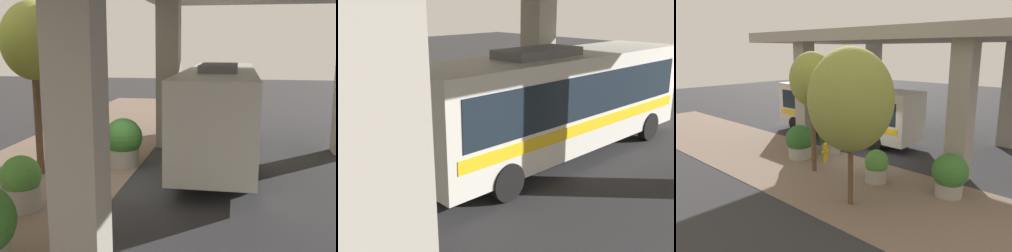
# 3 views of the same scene
# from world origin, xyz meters

# --- Properties ---
(ground_plane) EXTENTS (80.00, 80.00, 0.00)m
(ground_plane) POSITION_xyz_m (0.00, 0.00, 0.00)
(ground_plane) COLOR #2D2D30
(ground_plane) RESTS_ON ground
(sidewalk_strip) EXTENTS (6.00, 40.00, 0.02)m
(sidewalk_strip) POSITION_xyz_m (-3.00, 0.00, 0.01)
(sidewalk_strip) COLOR #7A6656
(sidewalk_strip) RESTS_ON ground
(overpass) EXTENTS (9.40, 17.96, 6.64)m
(overpass) POSITION_xyz_m (4.00, 0.00, 5.80)
(overpass) COLOR #9E998E
(overpass) RESTS_ON ground
(bus) EXTENTS (2.61, 10.41, 3.54)m
(bus) POSITION_xyz_m (2.66, 3.64, 1.92)
(bus) COLOR silver
(bus) RESTS_ON ground
(fire_hydrant) EXTENTS (0.49, 0.24, 1.02)m
(fire_hydrant) POSITION_xyz_m (-1.73, 0.95, 0.51)
(fire_hydrant) COLOR gold
(fire_hydrant) RESTS_ON ground
(planter_front) EXTENTS (1.39, 1.39, 1.71)m
(planter_front) POSITION_xyz_m (-1.31, -5.48, 0.87)
(planter_front) COLOR #9E998E
(planter_front) RESTS_ON ground
(planter_middle) EXTENTS (1.46, 1.46, 1.77)m
(planter_middle) POSITION_xyz_m (-2.18, 2.41, 0.88)
(planter_middle) COLOR #9E998E
(planter_middle) RESTS_ON ground
(planter_back) EXTENTS (1.04, 1.04, 1.44)m
(planter_back) POSITION_xyz_m (-2.07, -2.53, 0.71)
(planter_back) COLOR #9E998E
(planter_back) RESTS_ON ground
(planter_extra) EXTENTS (1.33, 1.33, 1.70)m
(planter_extra) POSITION_xyz_m (-0.55, 1.73, 0.87)
(planter_extra) COLOR #9E998E
(planter_extra) RESTS_ON ground
(street_tree_near) EXTENTS (3.01, 3.01, 5.71)m
(street_tree_near) POSITION_xyz_m (-4.43, -3.09, 3.90)
(street_tree_near) COLOR brown
(street_tree_near) RESTS_ON ground
(street_tree_far) EXTENTS (2.04, 2.04, 5.54)m
(street_tree_far) POSITION_xyz_m (-3.01, 0.42, 4.27)
(street_tree_far) COLOR brown
(street_tree_far) RESTS_ON ground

